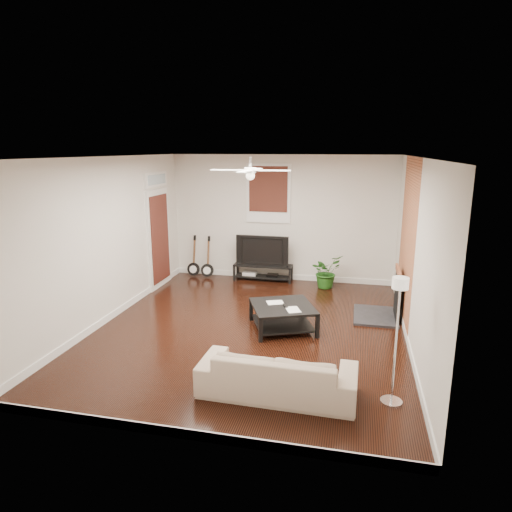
{
  "coord_description": "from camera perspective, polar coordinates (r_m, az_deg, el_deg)",
  "views": [
    {
      "loc": [
        1.62,
        -6.78,
        2.93
      ],
      "look_at": [
        0.0,
        0.4,
        1.15
      ],
      "focal_mm": 31.36,
      "sensor_mm": 36.0,
      "label": 1
    }
  ],
  "objects": [
    {
      "name": "tv",
      "position": [
        10.04,
        0.93,
        0.82
      ],
      "size": [
        1.18,
        0.15,
        0.68
      ],
      "primitive_type": "imported",
      "color": "black",
      "rests_on": "tv_stand"
    },
    {
      "name": "guitar_left",
      "position": [
        10.5,
        -8.03,
        -0.04
      ],
      "size": [
        0.3,
        0.21,
        0.96
      ],
      "primitive_type": null,
      "rotation": [
        0.0,
        0.0,
        0.0
      ],
      "color": "black",
      "rests_on": "floor"
    },
    {
      "name": "potted_plant",
      "position": [
        9.7,
        8.92,
        -1.96
      ],
      "size": [
        0.84,
        0.85,
        0.71
      ],
      "primitive_type": "imported",
      "rotation": [
        0.0,
        0.0,
        0.9
      ],
      "color": "#205819",
      "rests_on": "floor"
    },
    {
      "name": "window_back",
      "position": [
        9.99,
        1.58,
        7.95
      ],
      "size": [
        1.0,
        0.06,
        1.3
      ],
      "primitive_type": "cube",
      "color": "#38180F",
      "rests_on": "wall_back"
    },
    {
      "name": "tv_stand",
      "position": [
        10.15,
        0.9,
        -2.11
      ],
      "size": [
        1.32,
        0.35,
        0.37
      ],
      "primitive_type": "cube",
      "color": "black",
      "rests_on": "floor"
    },
    {
      "name": "coffee_table",
      "position": [
        7.49,
        3.41,
        -7.77
      ],
      "size": [
        1.27,
        1.27,
        0.41
      ],
      "primitive_type": "cube",
      "rotation": [
        0.0,
        0.0,
        0.39
      ],
      "color": "black",
      "rests_on": "floor"
    },
    {
      "name": "door_left",
      "position": [
        9.74,
        -12.29,
        3.34
      ],
      "size": [
        0.08,
        1.0,
        2.5
      ],
      "primitive_type": "cube",
      "color": "white",
      "rests_on": "wall_left"
    },
    {
      "name": "floor_lamp",
      "position": [
        5.44,
        17.4,
        -10.41
      ],
      "size": [
        0.26,
        0.26,
        1.55
      ],
      "primitive_type": null,
      "rotation": [
        0.0,
        0.0,
        -0.02
      ],
      "color": "silver",
      "rests_on": "floor"
    },
    {
      "name": "sofa",
      "position": [
        5.6,
        2.76,
        -14.68
      ],
      "size": [
        1.91,
        0.78,
        0.55
      ],
      "primitive_type": "imported",
      "rotation": [
        0.0,
        0.0,
        3.12
      ],
      "color": "tan",
      "rests_on": "floor"
    },
    {
      "name": "fireplace",
      "position": [
        8.19,
        16.21,
        -4.53
      ],
      "size": [
        0.8,
        1.1,
        0.92
      ],
      "primitive_type": "cube",
      "color": "black",
      "rests_on": "floor"
    },
    {
      "name": "guitar_right",
      "position": [
        10.35,
        -6.27,
        -0.18
      ],
      "size": [
        0.32,
        0.24,
        0.96
      ],
      "primitive_type": null,
      "rotation": [
        0.0,
        0.0,
        0.11
      ],
      "color": "black",
      "rests_on": "floor"
    },
    {
      "name": "brick_accent",
      "position": [
        7.98,
        18.72,
        1.81
      ],
      "size": [
        0.02,
        2.2,
        2.8
      ],
      "primitive_type": "cube",
      "color": "#B45E3A",
      "rests_on": "floor"
    },
    {
      "name": "ceiling_fan",
      "position": [
        6.98,
        -0.74,
        10.88
      ],
      "size": [
        1.24,
        1.24,
        0.32
      ],
      "primitive_type": null,
      "color": "white",
      "rests_on": "ceiling"
    },
    {
      "name": "room",
      "position": [
        7.14,
        -0.71,
        1.22
      ],
      "size": [
        5.01,
        6.01,
        2.81
      ],
      "color": "black",
      "rests_on": "ground"
    }
  ]
}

